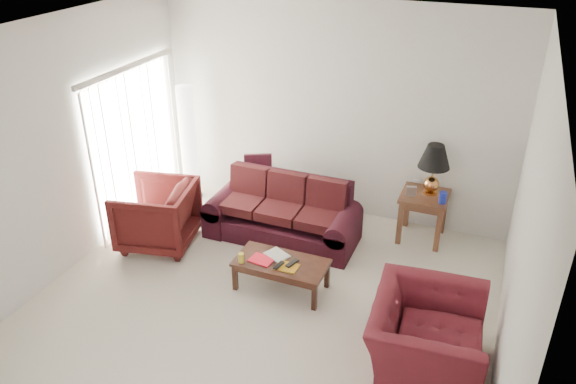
# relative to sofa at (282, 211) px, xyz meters

# --- Properties ---
(floor) EXTENTS (5.00, 5.00, 0.00)m
(floor) POSITION_rel_sofa_xyz_m (0.33, -1.45, -0.41)
(floor) COLOR beige
(floor) RESTS_ON ground
(blinds) EXTENTS (0.10, 2.00, 2.16)m
(blinds) POSITION_rel_sofa_xyz_m (-2.09, -0.15, 0.67)
(blinds) COLOR silver
(blinds) RESTS_ON ground
(sofa) EXTENTS (2.09, 1.07, 0.82)m
(sofa) POSITION_rel_sofa_xyz_m (0.00, 0.00, 0.00)
(sofa) COLOR black
(sofa) RESTS_ON ground
(throw_pillow) EXTENTS (0.44, 0.34, 0.41)m
(throw_pillow) POSITION_rel_sofa_xyz_m (-0.63, 0.63, 0.25)
(throw_pillow) COLOR black
(throw_pillow) RESTS_ON sofa
(end_table) EXTENTS (0.64, 0.64, 0.66)m
(end_table) POSITION_rel_sofa_xyz_m (1.73, 0.70, -0.08)
(end_table) COLOR #4F2A1B
(end_table) RESTS_ON ground
(table_lamp) EXTENTS (0.42, 0.42, 0.68)m
(table_lamp) POSITION_rel_sofa_xyz_m (1.79, 0.77, 0.59)
(table_lamp) COLOR #BE7A3B
(table_lamp) RESTS_ON end_table
(clock) EXTENTS (0.14, 0.09, 0.13)m
(clock) POSITION_rel_sofa_xyz_m (1.56, 0.60, 0.31)
(clock) COLOR #B4B5B8
(clock) RESTS_ON end_table
(blue_canister) EXTENTS (0.11, 0.11, 0.15)m
(blue_canister) POSITION_rel_sofa_xyz_m (1.97, 0.55, 0.32)
(blue_canister) COLOR navy
(blue_canister) RESTS_ON end_table
(picture_frame) EXTENTS (0.14, 0.16, 0.05)m
(picture_frame) POSITION_rel_sofa_xyz_m (1.56, 0.94, 0.32)
(picture_frame) COLOR #B9B8BD
(picture_frame) RESTS_ON end_table
(floor_lamp) EXTENTS (0.38, 0.38, 1.77)m
(floor_lamp) POSITION_rel_sofa_xyz_m (-1.74, 0.60, 0.47)
(floor_lamp) COLOR white
(floor_lamp) RESTS_ON ground
(armchair_left) EXTENTS (1.12, 1.10, 0.86)m
(armchair_left) POSITION_rel_sofa_xyz_m (-1.46, -0.73, 0.02)
(armchair_left) COLOR #3B0E0D
(armchair_left) RESTS_ON ground
(armchair_right) EXTENTS (1.11, 1.25, 0.77)m
(armchair_right) POSITION_rel_sofa_xyz_m (2.19, -1.70, -0.03)
(armchair_right) COLOR #451017
(armchair_right) RESTS_ON ground
(coffee_table) EXTENTS (1.13, 0.66, 0.37)m
(coffee_table) POSITION_rel_sofa_xyz_m (0.42, -1.03, -0.22)
(coffee_table) COLOR black
(coffee_table) RESTS_ON ground
(magazine_red) EXTENTS (0.29, 0.23, 0.02)m
(magazine_red) POSITION_rel_sofa_xyz_m (0.20, -1.09, -0.03)
(magazine_red) COLOR red
(magazine_red) RESTS_ON coffee_table
(magazine_white) EXTENTS (0.33, 0.30, 0.02)m
(magazine_white) POSITION_rel_sofa_xyz_m (0.33, -0.93, -0.03)
(magazine_white) COLOR silver
(magazine_white) RESTS_ON coffee_table
(magazine_orange) EXTENTS (0.26, 0.19, 0.01)m
(magazine_orange) POSITION_rel_sofa_xyz_m (0.52, -1.11, -0.03)
(magazine_orange) COLOR #BF8316
(magazine_orange) RESTS_ON coffee_table
(remote_a) EXTENTS (0.08, 0.17, 0.02)m
(remote_a) POSITION_rel_sofa_xyz_m (0.44, -1.14, -0.01)
(remote_a) COLOR black
(remote_a) RESTS_ON coffee_table
(remote_b) EXTENTS (0.11, 0.19, 0.02)m
(remote_b) POSITION_rel_sofa_xyz_m (0.56, -1.05, -0.01)
(remote_b) COLOR black
(remote_b) RESTS_ON coffee_table
(yellow_glass) EXTENTS (0.08, 0.08, 0.12)m
(yellow_glass) POSITION_rel_sofa_xyz_m (0.00, -1.21, 0.02)
(yellow_glass) COLOR gold
(yellow_glass) RESTS_ON coffee_table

